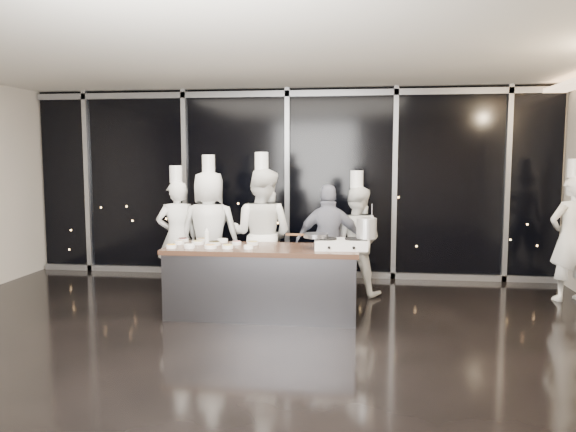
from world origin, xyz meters
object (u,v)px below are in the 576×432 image
Objects in this scene: frying_pan at (315,235)px; chef_side at (571,237)px; chef_far_left at (177,235)px; stove at (341,244)px; chef_right at (356,240)px; stock_pot at (367,228)px; demo_counter at (262,281)px; chef_left at (209,232)px; chef_center at (262,234)px; guest at (329,242)px.

chef_side is (3.52, 1.37, -0.15)m from frying_pan.
chef_far_left is 5.71m from chef_side.
chef_right is at bearing 78.18° from stove.
chef_far_left is (-2.82, 1.15, -0.30)m from stock_pot.
chef_right is (1.18, 1.30, 0.37)m from demo_counter.
frying_pan is 0.29× the size of chef_right.
frying_pan is (0.68, -0.04, 0.61)m from demo_counter.
chef_side reaches higher than chef_right.
stock_pot is at bearing 154.69° from chef_left.
chef_right is at bearing 95.90° from stock_pot.
demo_counter is 1.28× the size of chef_far_left.
stock_pot is 0.12× the size of chef_center.
demo_counter is 4.51× the size of frying_pan.
demo_counter is 1.16× the size of chef_center.
guest reaches higher than demo_counter.
demo_counter is 1.12m from stove.
demo_counter is 1.79m from chef_right.
guest reaches higher than frying_pan.
chef_side is (2.88, 1.35, -0.25)m from stock_pot.
chef_side is at bearing 19.02° from stove.
chef_far_left is at bearing 19.09° from chef_right.
demo_counter is 0.96m from chef_center.
stove is at bearing 150.83° from chef_left.
stove is 0.32× the size of chef_center.
chef_left is (-1.99, 1.12, -0.03)m from stove.
chef_right is at bearing 159.17° from chef_far_left.
chef_right reaches higher than frying_pan.
stove is 2.28m from chef_left.
chef_left reaches higher than guest.
chef_far_left reaches higher than stove.
chef_side reaches higher than stock_pot.
demo_counter is 1.50m from stock_pot.
demo_counter is 1.22× the size of chef_side.
chef_center is at bearing 130.29° from frying_pan.
guest reaches higher than stock_pot.
chef_center is at bearing 142.03° from chef_far_left.
chef_left is 1.25× the size of guest.
chef_left is at bearing -15.64° from chef_side.
stock_pot is at bearing -0.69° from demo_counter.
guest is (-0.20, 1.04, -0.14)m from stove.
chef_left is 0.89m from chef_center.
demo_counter is 3.65× the size of stove.
chef_center is 0.97m from guest.
chef_far_left reaches higher than chef_right.
guest is (1.79, -0.08, -0.11)m from chef_left.
demo_counter is 1.54m from chef_left.
stock_pot is 3.19m from chef_side.
chef_side is at bearing 178.69° from guest.
chef_left is 1.03× the size of chef_side.
demo_counter is at bearing 132.54° from chef_left.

